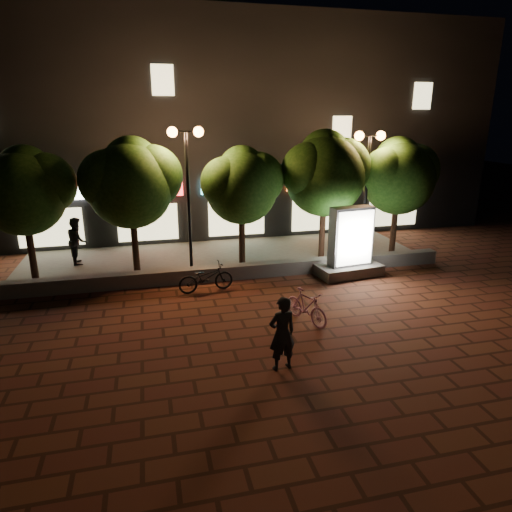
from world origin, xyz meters
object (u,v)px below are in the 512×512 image
object	(u,v)px
tree_left	(131,180)
scooter_pink	(306,307)
scooter_parked	(206,277)
street_lamp_left	(187,163)
tree_mid	(242,183)
rider	(282,334)
street_lamp_right	(368,162)
ad_kiosk	(350,248)
tree_far_left	(24,188)
pedestrian	(77,241)
tree_right	(326,171)
tree_far_right	(399,174)

from	to	relation	value
tree_left	scooter_pink	xyz separation A→B (m)	(4.64, -5.50, -2.96)
scooter_parked	scooter_pink	bearing A→B (deg)	-149.11
tree_left	street_lamp_left	distance (m)	2.05
tree_mid	street_lamp_left	distance (m)	2.22
street_lamp_left	rider	world-z (taller)	street_lamp_left
street_lamp_right	ad_kiosk	xyz separation A→B (m)	(-1.43, -1.84, -2.87)
tree_left	street_lamp_right	bearing A→B (deg)	-1.68
scooter_pink	rider	size ratio (longest dim) A/B	0.90
tree_far_left	ad_kiosk	bearing A→B (deg)	-10.80
scooter_parked	pedestrian	distance (m)	5.96
tree_right	pedestrian	bearing A→B (deg)	171.33
tree_left	scooter_parked	size ratio (longest dim) A/B	2.64
tree_left	pedestrian	bearing A→B (deg)	147.13
tree_right	rider	xyz separation A→B (m)	(-4.04, -7.67, -2.67)
tree_mid	tree_far_right	xyz separation A→B (m)	(6.50, 0.00, 0.15)
tree_far_right	scooter_parked	size ratio (longest dim) A/B	2.57
scooter_pink	rider	bearing A→B (deg)	-145.98
street_lamp_left	scooter_parked	size ratio (longest dim) A/B	2.80
tree_mid	ad_kiosk	world-z (taller)	tree_mid
tree_far_right	pedestrian	distance (m)	13.05
pedestrian	tree_right	bearing A→B (deg)	-107.24
tree_right	street_lamp_right	world-z (taller)	tree_right
tree_right	street_lamp_right	xyz separation A→B (m)	(1.64, -0.26, 0.33)
scooter_parked	pedestrian	bearing A→B (deg)	40.87
tree_mid	scooter_pink	xyz separation A→B (m)	(0.64, -5.50, -2.73)
pedestrian	tree_mid	bearing A→B (deg)	-111.69
tree_far_right	pedestrian	world-z (taller)	tree_far_right
tree_mid	pedestrian	world-z (taller)	tree_mid
tree_left	ad_kiosk	xyz separation A→B (m)	(7.52, -2.10, -2.42)
rider	scooter_parked	bearing A→B (deg)	-88.46
tree_left	ad_kiosk	distance (m)	8.17
tree_far_right	rider	xyz separation A→B (m)	(-7.23, -7.67, -2.47)
ad_kiosk	scooter_pink	bearing A→B (deg)	-130.29
scooter_pink	rider	xyz separation A→B (m)	(-1.37, -2.17, 0.41)
pedestrian	ad_kiosk	bearing A→B (deg)	-118.58
tree_far_right	street_lamp_right	size ratio (longest dim) A/B	0.96
tree_mid	street_lamp_left	xyz separation A→B (m)	(-2.05, -0.26, 0.81)
tree_far_left	street_lamp_right	distance (m)	12.47
street_lamp_left	scooter_parked	xyz separation A→B (m)	(0.26, -2.20, -3.54)
tree_left	tree_mid	distance (m)	4.00
street_lamp_left	tree_left	bearing A→B (deg)	172.30
tree_far_right	ad_kiosk	xyz separation A→B (m)	(-2.98, -2.10, -2.34)
tree_mid	ad_kiosk	size ratio (longest dim) A/B	1.77
street_lamp_right	tree_mid	bearing A→B (deg)	176.96
tree_left	street_lamp_right	xyz separation A→B (m)	(8.95, -0.26, 0.45)
tree_right	scooter_pink	xyz separation A→B (m)	(-2.66, -5.50, -3.08)
tree_far_left	tree_mid	size ratio (longest dim) A/B	1.03
street_lamp_right	tree_far_right	bearing A→B (deg)	9.61
street_lamp_right	scooter_parked	xyz separation A→B (m)	(-6.74, -2.20, -3.41)
tree_far_left	street_lamp_right	xyz separation A→B (m)	(12.45, -0.26, 0.60)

